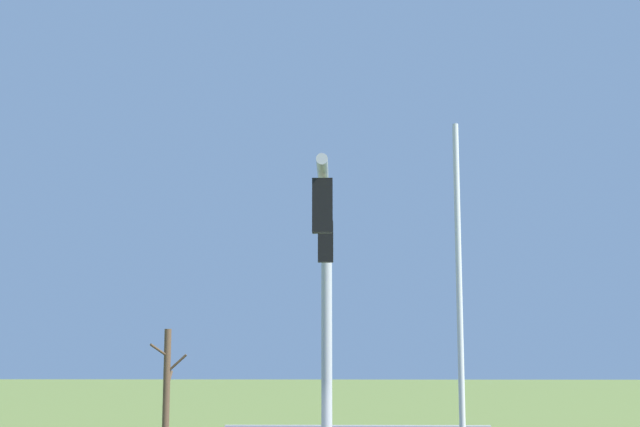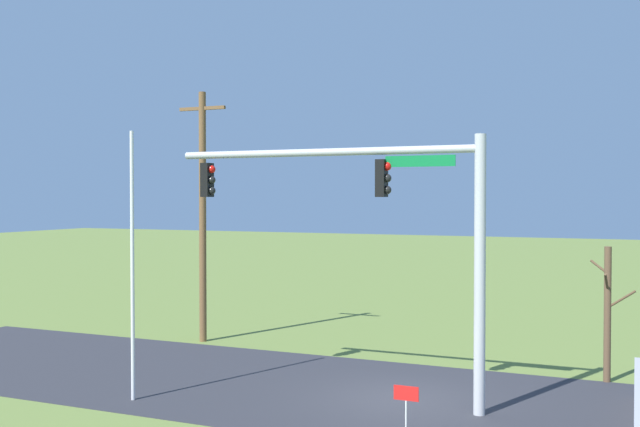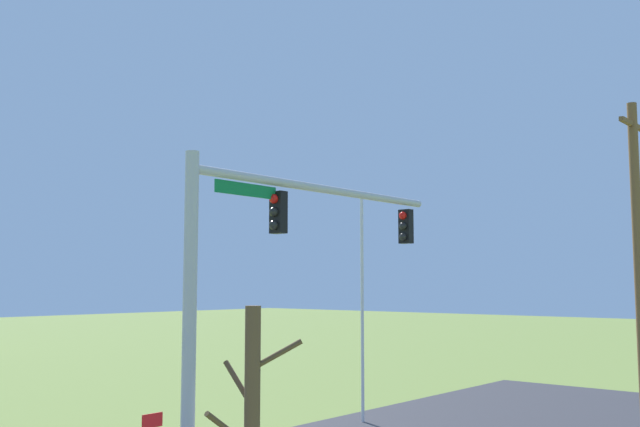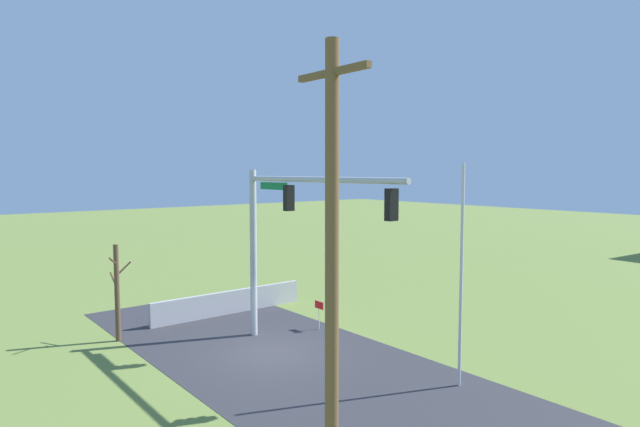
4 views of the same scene
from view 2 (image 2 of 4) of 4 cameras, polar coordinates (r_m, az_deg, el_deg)
ground_plane at (r=20.11m, az=6.09°, el=-14.04°), size 160.00×160.00×0.00m
road_surface at (r=21.59m, az=-4.37°, el=-12.95°), size 28.00×8.00×0.01m
sidewalk_corner at (r=18.85m, az=15.30°, el=-15.13°), size 6.00×6.00×0.01m
retaining_fence at (r=17.70m, az=23.46°, el=-14.44°), size 0.20×7.82×1.10m
signal_mast at (r=18.82m, az=5.34°, el=-0.08°), size 8.51×0.37×6.84m
flagpole at (r=19.83m, az=-14.31°, el=-3.96°), size 0.10×0.10×7.03m
utility_pole at (r=27.32m, az=-9.07°, el=0.08°), size 1.90×0.26×9.15m
bare_tree at (r=22.81m, az=21.36°, el=-7.13°), size 1.27×1.02×3.90m
open_sign at (r=16.57m, az=6.68°, el=-14.15°), size 0.56×0.04×1.22m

